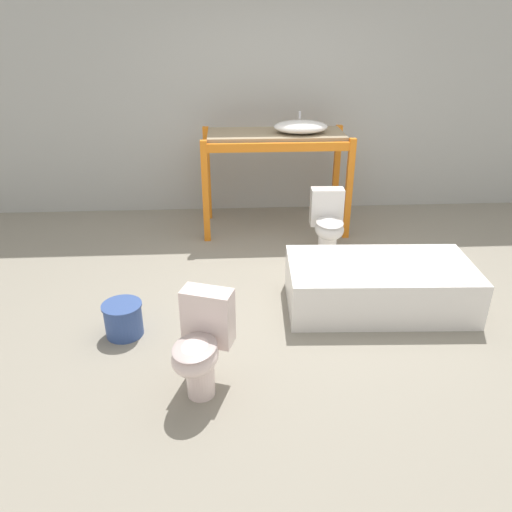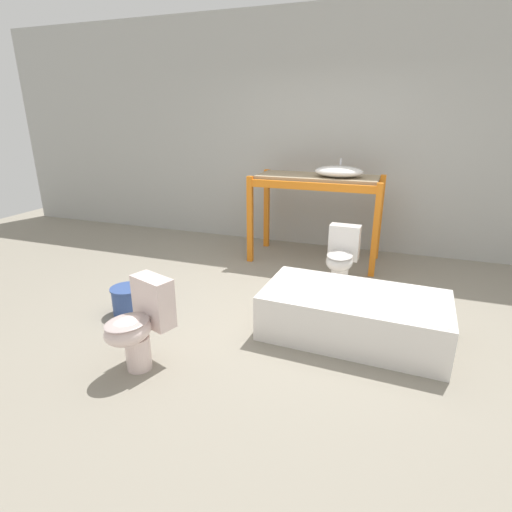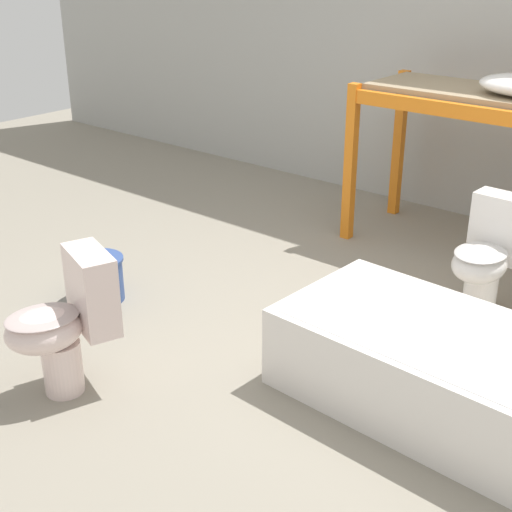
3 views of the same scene
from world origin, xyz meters
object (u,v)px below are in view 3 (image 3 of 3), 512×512
(toilet_far, at_px, (66,321))
(bathtub_main, at_px, (448,367))
(bucket_white, at_px, (99,278))
(toilet_near, at_px, (488,255))

(toilet_far, bearing_deg, bathtub_main, 53.23)
(bathtub_main, bearing_deg, bucket_white, -169.39)
(bathtub_main, relative_size, toilet_near, 2.28)
(toilet_far, relative_size, bucket_white, 2.23)
(bucket_white, bearing_deg, toilet_near, 35.29)
(toilet_near, xyz_separation_m, toilet_far, (-1.21, -2.01, 0.00))
(toilet_near, bearing_deg, bucket_white, -142.57)
(toilet_near, relative_size, toilet_far, 1.00)
(toilet_far, distance_m, bucket_white, 0.98)
(bathtub_main, bearing_deg, toilet_near, 106.97)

